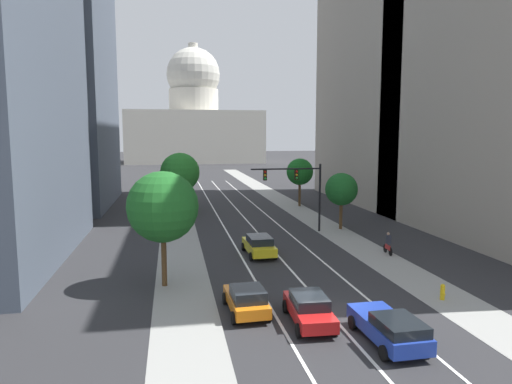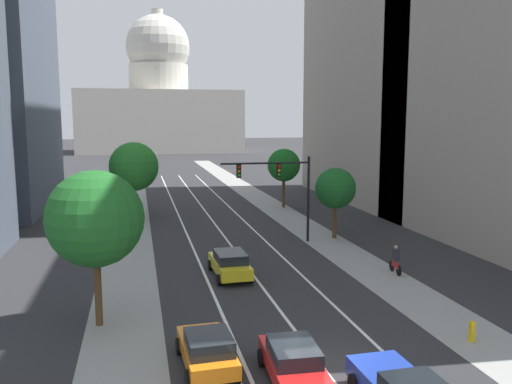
# 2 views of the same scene
# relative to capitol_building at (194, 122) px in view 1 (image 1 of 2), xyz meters

# --- Properties ---
(ground_plane) EXTENTS (400.00, 400.00, 0.00)m
(ground_plane) POSITION_rel_capitol_building_xyz_m (0.00, -96.63, -13.63)
(ground_plane) COLOR #2B2B2D
(sidewalk_left) EXTENTS (3.36, 130.00, 0.01)m
(sidewalk_left) POSITION_rel_capitol_building_xyz_m (-7.28, -101.63, -13.62)
(sidewalk_left) COLOR gray
(sidewalk_left) RESTS_ON ground
(sidewalk_right) EXTENTS (3.36, 130.00, 0.01)m
(sidewalk_right) POSITION_rel_capitol_building_xyz_m (7.28, -101.63, -13.62)
(sidewalk_right) COLOR gray
(sidewalk_right) RESTS_ON ground
(lane_stripe_left) EXTENTS (0.16, 90.00, 0.01)m
(lane_stripe_left) POSITION_rel_capitol_building_xyz_m (-2.80, -111.63, -13.62)
(lane_stripe_left) COLOR white
(lane_stripe_left) RESTS_ON ground
(lane_stripe_center) EXTENTS (0.16, 90.00, 0.01)m
(lane_stripe_center) POSITION_rel_capitol_building_xyz_m (0.00, -111.63, -13.62)
(lane_stripe_center) COLOR white
(lane_stripe_center) RESTS_ON ground
(lane_stripe_right) EXTENTS (0.16, 90.00, 0.01)m
(lane_stripe_right) POSITION_rel_capitol_building_xyz_m (2.80, -111.63, -13.62)
(lane_stripe_right) COLOR white
(lane_stripe_right) RESTS_ON ground
(office_tower_far_left) EXTENTS (19.60, 22.64, 37.45)m
(office_tower_far_left) POSITION_rel_capitol_building_xyz_m (-25.12, -94.79, 5.13)
(office_tower_far_left) COLOR #4C5666
(office_tower_far_left) RESTS_ON ground
(capitol_building) EXTENTS (44.21, 25.76, 39.26)m
(capitol_building) POSITION_rel_capitol_building_xyz_m (0.00, 0.00, 0.00)
(capitol_building) COLOR beige
(capitol_building) RESTS_ON ground
(car_red) EXTENTS (2.09, 4.46, 1.45)m
(car_red) POSITION_rel_capitol_building_xyz_m (-1.40, -137.20, -12.87)
(car_red) COLOR red
(car_red) RESTS_ON ground
(car_orange) EXTENTS (2.10, 4.13, 1.47)m
(car_orange) POSITION_rel_capitol_building_xyz_m (-4.19, -135.45, -12.87)
(car_orange) COLOR orange
(car_orange) RESTS_ON ground
(car_yellow) EXTENTS (2.13, 4.58, 1.52)m
(car_yellow) POSITION_rel_capitol_building_xyz_m (-1.40, -124.22, -12.83)
(car_yellow) COLOR yellow
(car_yellow) RESTS_ON ground
(car_blue) EXTENTS (2.18, 4.68, 1.43)m
(car_blue) POSITION_rel_capitol_building_xyz_m (1.41, -140.03, -12.87)
(car_blue) COLOR #1E389E
(car_blue) RESTS_ON ground
(traffic_signal_mast) EXTENTS (6.71, 0.39, 6.43)m
(traffic_signal_mast) POSITION_rel_capitol_building_xyz_m (3.82, -116.58, -9.01)
(traffic_signal_mast) COLOR black
(traffic_signal_mast) RESTS_ON ground
(fire_hydrant) EXTENTS (0.26, 0.35, 0.91)m
(fire_hydrant) POSITION_rel_capitol_building_xyz_m (6.84, -135.47, -13.16)
(fire_hydrant) COLOR yellow
(fire_hydrant) RESTS_ON ground
(cyclist) EXTENTS (0.38, 1.70, 1.72)m
(cyclist) POSITION_rel_capitol_building_xyz_m (8.38, -125.77, -12.78)
(cyclist) COLOR black
(cyclist) RESTS_ON ground
(street_tree_far_right) EXTENTS (3.40, 3.40, 6.16)m
(street_tree_far_right) POSITION_rel_capitol_building_xyz_m (8.31, -101.15, -9.20)
(street_tree_far_right) COLOR #51381E
(street_tree_far_right) RESTS_ON ground
(street_tree_near_left) EXTENTS (4.27, 4.27, 7.00)m
(street_tree_near_left) POSITION_rel_capitol_building_xyz_m (-8.39, -130.21, -8.78)
(street_tree_near_left) COLOR #51381E
(street_tree_near_left) RESTS_ON ground
(street_tree_mid_right) EXTENTS (3.15, 3.15, 5.49)m
(street_tree_mid_right) POSITION_rel_capitol_building_xyz_m (8.29, -115.91, -9.74)
(street_tree_mid_right) COLOR #51381E
(street_tree_mid_right) RESTS_ON ground
(street_tree_mid_left) EXTENTS (4.59, 4.59, 7.07)m
(street_tree_mid_left) POSITION_rel_capitol_building_xyz_m (-6.86, -103.27, -8.87)
(street_tree_mid_left) COLOR #51381E
(street_tree_mid_left) RESTS_ON ground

